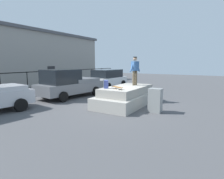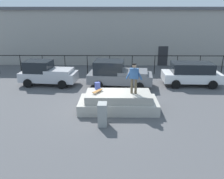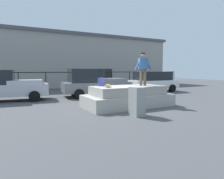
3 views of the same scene
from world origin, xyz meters
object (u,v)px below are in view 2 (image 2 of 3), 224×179
at_px(car_white_hatchback_far, 191,73).
at_px(utility_box, 102,114).
at_px(car_grey_pickup_mid, 118,74).
at_px(skateboard, 98,91).
at_px(car_silver_pickup_near, 47,73).
at_px(skateboarder, 134,76).
at_px(backpack, 97,86).

height_order(car_white_hatchback_far, utility_box, car_white_hatchback_far).
distance_m(car_grey_pickup_mid, utility_box, 6.44).
distance_m(skateboard, car_white_hatchback_far, 8.36).
bearing_deg(car_silver_pickup_near, skateboarder, -38.17).
distance_m(skateboarder, car_white_hatchback_far, 6.98).
bearing_deg(utility_box, backpack, 99.84).
relative_size(skateboarder, backpack, 4.00).
height_order(car_grey_pickup_mid, car_white_hatchback_far, car_grey_pickup_mid).
xyz_separation_m(skateboard, car_white_hatchback_far, (6.78, 4.89, -0.23)).
xyz_separation_m(backpack, car_silver_pickup_near, (-4.18, 4.19, -0.33)).
relative_size(skateboarder, skateboard, 2.07).
distance_m(backpack, car_grey_pickup_mid, 4.06).
relative_size(backpack, car_white_hatchback_far, 0.10).
bearing_deg(backpack, utility_box, 73.83).
height_order(skateboard, utility_box, utility_box).
height_order(skateboarder, backpack, skateboarder).
bearing_deg(car_grey_pickup_mid, skateboard, -104.63).
height_order(skateboarder, skateboard, skateboarder).
bearing_deg(utility_box, skateboard, 101.30).
bearing_deg(backpack, car_silver_pickup_near, -70.55).
bearing_deg(utility_box, skateboarder, 48.40).
bearing_deg(car_white_hatchback_far, car_grey_pickup_mid, -175.83).
relative_size(backpack, car_silver_pickup_near, 0.10).
bearing_deg(car_silver_pickup_near, car_grey_pickup_mid, -3.58).
xyz_separation_m(car_silver_pickup_near, car_white_hatchback_far, (11.00, 0.07, -0.00)).
bearing_deg(utility_box, car_silver_pickup_near, 124.91).
height_order(skateboarder, car_silver_pickup_near, skateboarder).
xyz_separation_m(skateboard, backpack, (-0.05, 0.62, 0.11)).
xyz_separation_m(car_silver_pickup_near, utility_box, (4.59, -6.72, -0.33)).
xyz_separation_m(skateboarder, car_grey_pickup_mid, (-0.84, 4.56, -1.07)).
distance_m(skateboarder, utility_box, 2.84).
bearing_deg(utility_box, car_grey_pickup_mid, 83.36).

